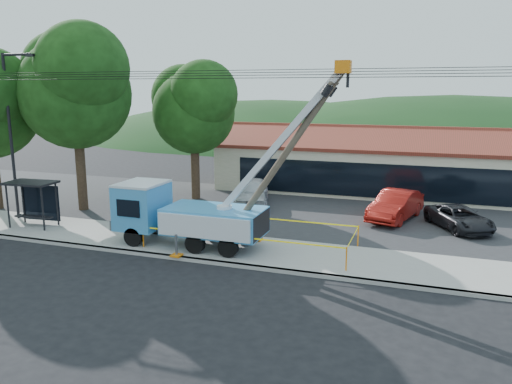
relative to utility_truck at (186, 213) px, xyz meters
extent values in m
plane|color=black|center=(2.96, -3.75, -1.63)|extent=(120.00, 120.00, 0.00)
cube|color=gray|center=(2.96, -1.65, -1.56)|extent=(60.00, 0.25, 0.15)
cube|color=gray|center=(2.96, 0.25, -1.56)|extent=(60.00, 4.00, 0.15)
cube|color=#28282B|center=(2.96, 8.25, -1.58)|extent=(60.00, 12.00, 0.10)
cube|color=beige|center=(6.96, 16.25, 0.07)|extent=(22.00, 8.00, 3.40)
cube|color=black|center=(6.96, 12.23, -0.21)|extent=(18.04, 0.08, 2.21)
cube|color=maroon|center=(6.96, 14.25, 2.27)|extent=(22.50, 4.53, 1.52)
cube|color=maroon|center=(6.96, 18.25, 2.27)|extent=(22.50, 4.53, 1.52)
cube|color=maroon|center=(6.96, 16.25, 2.92)|extent=(22.50, 0.30, 0.25)
cylinder|color=black|center=(-11.04, 1.25, 2.87)|extent=(0.16, 0.16, 9.00)
cylinder|color=black|center=(-10.14, 1.25, 7.27)|extent=(1.80, 0.14, 0.14)
cube|color=black|center=(-9.24, 1.25, 7.22)|extent=(0.50, 0.22, 0.15)
cylinder|color=#332316|center=(-9.04, 4.25, 0.90)|extent=(0.56, 0.56, 5.06)
sphere|color=#15330D|center=(-9.04, 4.25, 5.27)|extent=(6.30, 6.30, 6.30)
sphere|color=#15330D|center=(-10.30, 5.09, 6.42)|extent=(5.04, 5.04, 5.04)
sphere|color=#15330D|center=(-7.78, 3.41, 6.65)|extent=(5.04, 5.04, 5.04)
cylinder|color=#332316|center=(-4.04, 9.25, 0.46)|extent=(0.56, 0.56, 4.18)
sphere|color=#15330D|center=(-4.04, 9.25, 4.07)|extent=(5.25, 5.25, 5.25)
sphere|color=#15330D|center=(-5.09, 9.95, 5.02)|extent=(4.20, 4.20, 4.20)
sphere|color=#15330D|center=(-2.99, 8.55, 5.21)|extent=(4.20, 4.20, 4.20)
ellipsoid|color=black|center=(-12.04, 51.25, -1.63)|extent=(78.40, 56.00, 28.00)
ellipsoid|color=black|center=(12.96, 51.25, -1.63)|extent=(89.60, 64.00, 32.00)
cylinder|color=black|center=(2.96, -0.65, 5.96)|extent=(60.00, 0.02, 0.02)
cylinder|color=black|center=(2.96, -0.15, 6.08)|extent=(60.00, 0.02, 0.02)
cylinder|color=black|center=(2.96, 0.35, 6.20)|extent=(60.00, 0.02, 0.02)
cylinder|color=black|center=(2.96, 0.75, 6.32)|extent=(60.00, 0.02, 0.02)
cylinder|color=black|center=(-2.17, -1.02, -1.05)|extent=(0.87, 0.29, 0.87)
cylinder|color=black|center=(-2.17, 1.02, -1.05)|extent=(0.87, 0.29, 0.87)
cylinder|color=black|center=(0.93, -1.02, -1.05)|extent=(0.87, 0.29, 0.87)
cylinder|color=black|center=(0.93, 1.02, -1.05)|extent=(0.87, 0.29, 0.87)
cylinder|color=black|center=(2.48, -1.02, -1.05)|extent=(0.87, 0.29, 0.87)
cylinder|color=black|center=(2.48, 1.02, -1.05)|extent=(0.87, 0.29, 0.87)
cube|color=black|center=(0.35, 0.00, -0.81)|extent=(6.39, 0.97, 0.24)
cube|color=#3B94D1|center=(-2.27, 0.00, 0.16)|extent=(1.94, 2.32, 2.03)
cube|color=silver|center=(-2.27, 0.00, 1.22)|extent=(1.94, 2.32, 0.12)
cube|color=black|center=(-3.19, 0.00, 0.30)|extent=(0.08, 1.74, 0.87)
cube|color=gray|center=(-3.28, 0.00, -0.62)|extent=(0.15, 2.23, 0.48)
cube|color=#3B94D1|center=(1.42, 0.00, -0.23)|extent=(4.46, 2.32, 1.16)
cylinder|color=silver|center=(1.90, 0.00, 0.21)|extent=(0.68, 0.68, 0.58)
cube|color=silver|center=(4.43, 0.00, 3.40)|extent=(5.27, 0.27, 6.09)
cube|color=gray|center=(4.72, 0.00, 3.65)|extent=(3.17, 0.17, 3.66)
cube|color=orange|center=(6.96, -0.19, 6.36)|extent=(0.58, 0.48, 0.48)
cube|color=orange|center=(0.35, -1.65, -1.45)|extent=(0.44, 0.44, 0.08)
cube|color=orange|center=(2.87, 1.65, -1.45)|extent=(0.44, 0.44, 0.08)
cylinder|color=brown|center=(4.31, 0.15, 2.44)|extent=(5.55, 0.29, 8.01)
cube|color=brown|center=(6.56, 0.15, 5.76)|extent=(0.15, 1.63, 0.15)
cylinder|color=black|center=(6.38, 0.60, 5.49)|extent=(0.52, 0.33, 0.56)
cylinder|color=black|center=(6.38, -0.30, 5.49)|extent=(0.52, 0.33, 0.56)
cylinder|color=black|center=(-9.91, -0.49, -0.36)|extent=(0.10, 0.10, 2.26)
cylinder|color=black|center=(-7.84, -0.33, -0.36)|extent=(0.10, 0.10, 2.26)
cylinder|color=black|center=(-10.00, 0.63, -0.36)|extent=(0.10, 0.10, 2.26)
cylinder|color=black|center=(-7.93, 0.80, -0.36)|extent=(0.10, 0.10, 2.26)
cube|color=black|center=(-8.92, 0.15, 0.82)|extent=(2.56, 1.70, 0.11)
cube|color=black|center=(-8.97, 0.76, -0.36)|extent=(2.26, 0.23, 1.89)
cube|color=black|center=(-8.92, 0.15, -0.97)|extent=(2.10, 0.54, 0.08)
cylinder|color=orange|center=(-1.67, -1.00, -1.00)|extent=(0.06, 0.06, 0.97)
cylinder|color=orange|center=(7.49, -1.00, -1.00)|extent=(0.06, 0.06, 0.97)
cylinder|color=orange|center=(7.49, 2.31, -1.00)|extent=(0.06, 0.06, 0.97)
cylinder|color=orange|center=(-1.67, 2.31, -1.00)|extent=(0.06, 0.06, 0.97)
cube|color=yellow|center=(2.91, -1.00, -0.56)|extent=(9.16, 0.01, 0.06)
cube|color=yellow|center=(7.49, 0.66, -0.56)|extent=(0.01, 3.30, 0.06)
cube|color=yellow|center=(2.91, 2.31, -0.56)|extent=(9.16, 0.01, 0.06)
cube|color=yellow|center=(-1.67, 0.66, -0.56)|extent=(0.01, 3.30, 0.06)
imported|color=silver|center=(0.16, 8.44, -1.63)|extent=(3.34, 5.32, 1.69)
imported|color=#9F160F|center=(8.74, 7.98, -1.63)|extent=(2.92, 5.09, 1.59)
imported|color=black|center=(11.97, 7.08, -1.63)|extent=(3.79, 4.66, 1.18)
camera|label=1|loc=(10.27, -19.74, 5.55)|focal=35.00mm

